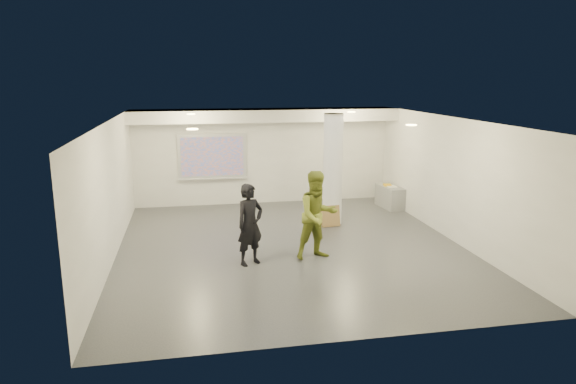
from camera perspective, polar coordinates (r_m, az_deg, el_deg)
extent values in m
cube|color=#37383E|center=(12.22, 0.35, -6.13)|extent=(8.00, 9.00, 0.01)
cube|color=white|center=(11.61, 0.38, 8.03)|extent=(8.00, 9.00, 0.01)
cube|color=silver|center=(16.19, -2.74, 4.00)|extent=(8.00, 0.01, 3.00)
cube|color=silver|center=(7.61, 7.00, -6.15)|extent=(8.00, 0.01, 3.00)
cube|color=silver|center=(11.74, -19.16, -0.04)|extent=(0.01, 9.00, 3.00)
cube|color=silver|center=(13.18, 17.69, 1.40)|extent=(0.01, 9.00, 3.00)
cube|color=silver|center=(15.50, -2.50, 8.53)|extent=(8.00, 1.10, 0.36)
cylinder|color=#F2D57C|center=(13.88, -10.73, 8.50)|extent=(0.22, 0.22, 0.02)
cylinder|color=#F2D57C|center=(14.58, 7.04, 8.81)|extent=(0.22, 0.22, 0.02)
cylinder|color=#F2D57C|center=(9.89, -10.58, 6.88)|extent=(0.22, 0.22, 0.02)
cylinder|color=#F2D57C|center=(10.85, 13.53, 7.24)|extent=(0.22, 0.22, 0.02)
cylinder|color=white|center=(13.89, 5.00, 2.51)|extent=(0.52, 0.52, 3.00)
cube|color=silver|center=(16.00, -8.41, 3.96)|extent=(2.10, 0.06, 1.40)
cube|color=#1053B4|center=(15.96, -8.40, 3.93)|extent=(1.90, 0.01, 1.20)
cube|color=silver|center=(16.06, -8.32, 1.46)|extent=(2.10, 0.08, 0.04)
cube|color=gray|center=(16.07, 11.27, -0.53)|extent=(0.58, 1.19, 0.67)
cube|color=white|center=(15.94, 11.40, 0.63)|extent=(0.28, 0.35, 0.02)
cube|color=#ECB210|center=(16.08, 10.99, 0.77)|extent=(0.30, 0.36, 0.03)
cube|color=olive|center=(13.83, 4.75, -2.69)|extent=(0.54, 0.22, 0.57)
cube|color=olive|center=(13.96, 3.27, -2.74)|extent=(0.45, 0.25, 0.46)
imported|color=black|center=(10.93, -4.24, -3.62)|extent=(0.77, 0.68, 1.76)
imported|color=olive|center=(11.25, 3.31, -2.60)|extent=(1.09, 0.93, 1.96)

